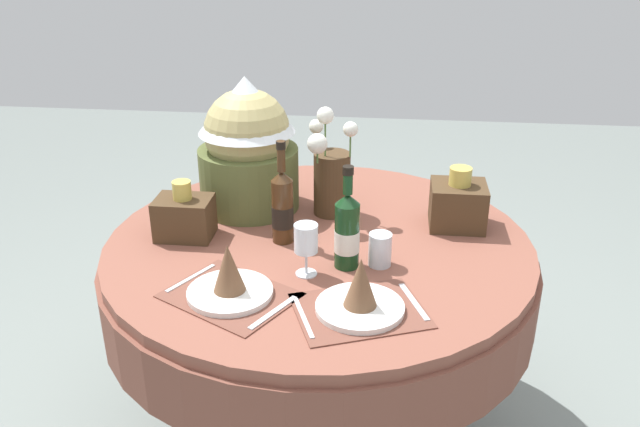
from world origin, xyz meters
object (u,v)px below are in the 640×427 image
at_px(place_setting_right, 360,296).
at_px(woven_basket_side_right, 458,203).
at_px(flower_vase, 331,175).
at_px(tumbler_near_left, 380,250).
at_px(dining_table, 319,278).
at_px(place_setting_left, 229,281).
at_px(woven_basket_side_left, 184,216).
at_px(wine_bottle_left, 282,206).
at_px(wine_glass_left, 306,240).
at_px(gift_tub_back_left, 247,141).
at_px(wine_bottle_centre, 347,230).

height_order(place_setting_right, woven_basket_side_right, woven_basket_side_right).
bearing_deg(flower_vase, tumbler_near_left, -62.60).
height_order(dining_table, place_setting_left, place_setting_left).
bearing_deg(woven_basket_side_left, wine_bottle_left, 0.54).
relative_size(wine_glass_left, gift_tub_back_left, 0.34).
distance_m(flower_vase, woven_basket_side_right, 0.44).
height_order(flower_vase, tumbler_near_left, flower_vase).
xyz_separation_m(dining_table, wine_glass_left, (-0.01, -0.22, 0.26)).
bearing_deg(woven_basket_side_right, place_setting_left, -141.24).
distance_m(place_setting_left, place_setting_right, 0.37).
height_order(gift_tub_back_left, woven_basket_side_left, gift_tub_back_left).
height_order(place_setting_right, woven_basket_side_left, woven_basket_side_left).
bearing_deg(dining_table, flower_vase, 85.35).
relative_size(place_setting_left, wine_glass_left, 2.63).
relative_size(wine_glass_left, tumbler_near_left, 1.57).
xyz_separation_m(place_setting_right, woven_basket_side_left, (-0.59, 0.39, 0.03)).
distance_m(dining_table, wine_glass_left, 0.34).
distance_m(wine_bottle_centre, tumbler_near_left, 0.12).
distance_m(place_setting_right, woven_basket_side_left, 0.71).
xyz_separation_m(place_setting_right, wine_bottle_left, (-0.27, 0.39, 0.08)).
bearing_deg(gift_tub_back_left, flower_vase, -5.90).
relative_size(flower_vase, wine_bottle_centre, 1.22).
bearing_deg(woven_basket_side_right, wine_glass_left, -140.37).
xyz_separation_m(place_setting_left, place_setting_right, (0.36, -0.04, 0.00)).
distance_m(tumbler_near_left, woven_basket_side_right, 0.39).
relative_size(tumbler_near_left, gift_tub_back_left, 0.22).
height_order(wine_bottle_centre, wine_glass_left, wine_bottle_centre).
height_order(tumbler_near_left, gift_tub_back_left, gift_tub_back_left).
height_order(dining_table, wine_bottle_centre, wine_bottle_centre).
bearing_deg(woven_basket_side_left, woven_basket_side_right, 11.48).
bearing_deg(tumbler_near_left, place_setting_right, -99.63).
height_order(gift_tub_back_left, woven_basket_side_right, gift_tub_back_left).
relative_size(flower_vase, woven_basket_side_left, 2.02).
xyz_separation_m(flower_vase, wine_glass_left, (-0.03, -0.44, -0.03)).
relative_size(dining_table, wine_bottle_centre, 4.40).
distance_m(dining_table, woven_basket_side_left, 0.49).
distance_m(flower_vase, tumbler_near_left, 0.41).
relative_size(wine_glass_left, woven_basket_side_right, 0.77).
bearing_deg(woven_basket_side_right, tumbler_near_left, -129.64).
xyz_separation_m(place_setting_right, woven_basket_side_right, (0.30, 0.57, 0.03)).
relative_size(place_setting_right, gift_tub_back_left, 0.87).
bearing_deg(gift_tub_back_left, wine_bottle_left, -57.99).
height_order(wine_bottle_centre, gift_tub_back_left, gift_tub_back_left).
bearing_deg(woven_basket_side_left, gift_tub_back_left, 58.43).
height_order(place_setting_right, wine_bottle_left, wine_bottle_left).
bearing_deg(place_setting_left, flower_vase, 68.84).
relative_size(dining_table, place_setting_right, 3.43).
relative_size(wine_bottle_centre, tumbler_near_left, 3.12).
xyz_separation_m(place_setting_left, wine_glass_left, (0.20, 0.14, 0.07)).
bearing_deg(gift_tub_back_left, wine_glass_left, -60.40).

